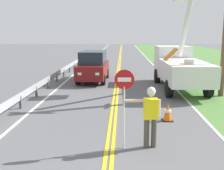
% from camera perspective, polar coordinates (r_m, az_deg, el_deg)
% --- Properties ---
extents(centerline_yellow_left, '(0.11, 110.00, 0.01)m').
position_cam_1_polar(centerline_yellow_left, '(23.68, 1.11, 2.75)').
color(centerline_yellow_left, yellow).
rests_on(centerline_yellow_left, ground).
extents(centerline_yellow_right, '(0.11, 110.00, 0.01)m').
position_cam_1_polar(centerline_yellow_right, '(23.68, 1.54, 2.75)').
color(centerline_yellow_right, yellow).
rests_on(centerline_yellow_right, ground).
extents(edge_line_right, '(0.12, 110.00, 0.01)m').
position_cam_1_polar(edge_line_right, '(23.90, 10.00, 2.66)').
color(edge_line_right, silver).
rests_on(edge_line_right, ground).
extents(edge_line_left, '(0.12, 110.00, 0.01)m').
position_cam_1_polar(edge_line_left, '(24.00, -7.31, 2.77)').
color(edge_line_left, silver).
rests_on(edge_line_left, ground).
extents(flagger_worker, '(1.08, 0.29, 1.83)m').
position_cam_1_polar(flagger_worker, '(8.05, 8.02, -5.85)').
color(flagger_worker, '#474238').
rests_on(flagger_worker, ground).
extents(stop_sign_paddle, '(0.56, 0.04, 2.33)m').
position_cam_1_polar(stop_sign_paddle, '(7.75, 2.59, -1.34)').
color(stop_sign_paddle, silver).
rests_on(stop_sign_paddle, ground).
extents(utility_bucket_truck, '(2.67, 6.85, 5.95)m').
position_cam_1_polar(utility_bucket_truck, '(17.15, 13.78, 4.14)').
color(utility_bucket_truck, white).
rests_on(utility_bucket_truck, ground).
extents(oncoming_suv_nearest, '(2.01, 4.65, 2.10)m').
position_cam_1_polar(oncoming_suv_nearest, '(19.12, -3.94, 3.97)').
color(oncoming_suv_nearest, maroon).
rests_on(oncoming_suv_nearest, ground).
extents(traffic_cone_lead, '(0.40, 0.40, 0.70)m').
position_cam_1_polar(traffic_cone_lead, '(10.77, 11.56, -5.59)').
color(traffic_cone_lead, orange).
rests_on(traffic_cone_lead, ground).
extents(guardrail_left_shoulder, '(0.10, 32.00, 0.71)m').
position_cam_1_polar(guardrail_left_shoulder, '(20.39, -10.74, 2.70)').
color(guardrail_left_shoulder, '#9EA0A3').
rests_on(guardrail_left_shoulder, ground).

